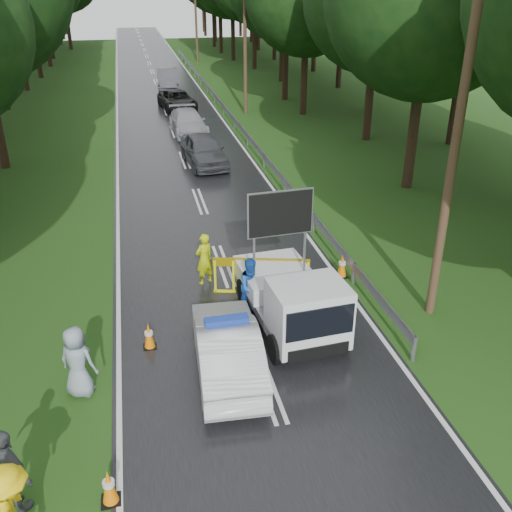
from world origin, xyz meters
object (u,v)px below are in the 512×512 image
object	(u,v)px
barrier	(261,267)
queue_car_third	(177,100)
queue_car_first	(204,150)
queue_car_fourth	(168,79)
officer	(204,259)
police_sedan	(227,348)
work_truck	(293,299)
civilian	(252,287)
queue_car_second	(188,122)

from	to	relation	value
barrier	queue_car_third	bearing A→B (deg)	104.86
queue_car_first	queue_car_fourth	world-z (taller)	queue_car_fourth
officer	police_sedan	bearing A→B (deg)	60.30
work_truck	queue_car_third	xyz separation A→B (m)	(-0.38, 28.20, -0.30)
queue_car_first	work_truck	bearing A→B (deg)	-94.38
barrier	civilian	world-z (taller)	civilian
police_sedan	officer	size ratio (longest dim) A/B	2.53
work_truck	civilian	bearing A→B (deg)	125.98
work_truck	queue_car_second	xyz separation A→B (m)	(-0.38, 21.41, -0.27)
queue_car_second	police_sedan	bearing A→B (deg)	-96.77
barrier	work_truck	bearing A→B (deg)	-64.45
work_truck	queue_car_second	size ratio (longest dim) A/B	0.97
barrier	queue_car_second	size ratio (longest dim) A/B	0.59
police_sedan	queue_car_first	size ratio (longest dim) A/B	0.95
barrier	queue_car_second	xyz separation A→B (m)	(0.00, 19.37, -0.21)
barrier	officer	distance (m)	1.83
barrier	officer	bearing A→B (deg)	161.72
police_sedan	queue_car_first	distance (m)	16.54
queue_car_first	queue_car_second	xyz separation A→B (m)	(-0.07, 6.35, -0.07)
barrier	queue_car_first	xyz separation A→B (m)	(0.07, 13.03, -0.13)
officer	queue_car_fourth	world-z (taller)	officer
barrier	police_sedan	bearing A→B (deg)	-100.16
police_sedan	officer	xyz separation A→B (m)	(0.07, 4.43, 0.14)
police_sedan	queue_car_second	bearing A→B (deg)	-91.03
police_sedan	queue_car_fourth	world-z (taller)	queue_car_fourth
civilian	queue_car_third	world-z (taller)	civilian
civilian	queue_car_third	size ratio (longest dim) A/B	0.36
barrier	officer	xyz separation A→B (m)	(-1.53, 1.00, -0.06)
police_sedan	queue_car_third	size ratio (longest dim) A/B	0.90
work_truck	officer	xyz separation A→B (m)	(-1.92, 3.04, -0.12)
officer	queue_car_fourth	bearing A→B (deg)	-121.43
officer	queue_car_first	distance (m)	12.14
queue_car_first	queue_car_fourth	size ratio (longest dim) A/B	0.91
police_sedan	queue_car_fourth	bearing A→B (deg)	-89.43
civilian	queue_car_fourth	bearing A→B (deg)	72.54
officer	queue_car_first	world-z (taller)	officer
work_truck	barrier	size ratio (longest dim) A/B	1.65
work_truck	barrier	world-z (taller)	work_truck
officer	queue_car_third	size ratio (longest dim) A/B	0.36
civilian	queue_car_fourth	size ratio (longest dim) A/B	0.35
work_truck	officer	size ratio (longest dim) A/B	2.74
queue_car_second	queue_car_fourth	distance (m)	15.21
civilian	work_truck	bearing A→B (deg)	-66.37
police_sedan	queue_car_third	distance (m)	29.63
barrier	queue_car_first	distance (m)	13.03
police_sedan	queue_car_first	world-z (taller)	queue_car_first
queue_car_third	queue_car_fourth	bearing A→B (deg)	83.26
work_truck	queue_car_fourth	size ratio (longest dim) A/B	0.94
civilian	queue_car_first	bearing A→B (deg)	71.03
queue_car_fourth	work_truck	bearing A→B (deg)	-86.51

